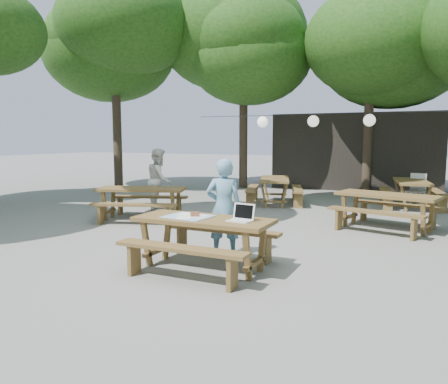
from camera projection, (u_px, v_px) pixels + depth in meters
ground at (240, 245)px, 7.79m from camera, size 80.00×80.00×0.00m
pavilion at (359, 151)px, 16.83m from camera, size 6.00×3.00×2.80m
main_picnic_table at (203, 243)px, 6.33m from camera, size 2.00×1.58×0.75m
picnic_table_nw at (142, 203)px, 10.18m from camera, size 2.32×2.12×0.75m
picnic_table_ne at (386, 211)px, 9.07m from camera, size 2.24×2.01×0.75m
picnic_table_far_w at (275, 191)px, 12.63m from camera, size 2.08×2.29×0.75m
picnic_table_far_e at (411, 194)px, 11.95m from camera, size 1.87×2.13×0.75m
woman at (224, 207)px, 7.01m from camera, size 0.68×0.57×1.58m
second_person at (159, 180)px, 11.46m from camera, size 0.91×0.99×1.63m
plastic_chair at (415, 196)px, 12.39m from camera, size 0.55×0.55×0.90m
laptop at (242, 217)px, 6.05m from camera, size 0.36×0.30×0.24m
tabletop_clutter at (189, 216)px, 6.38m from camera, size 0.70×0.61×0.08m
paper_lanterns at (314, 121)px, 12.96m from camera, size 9.00×0.34×0.38m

